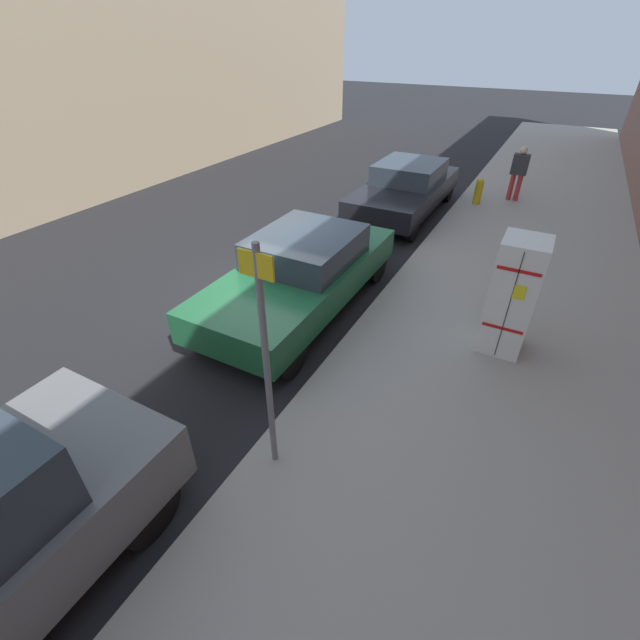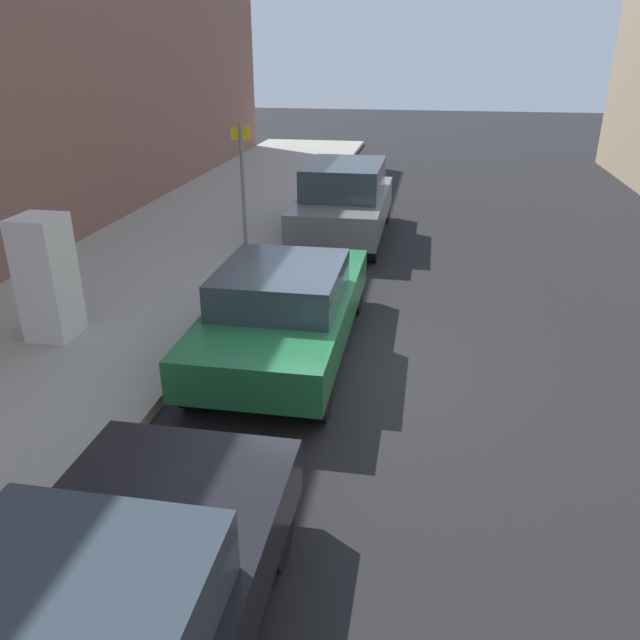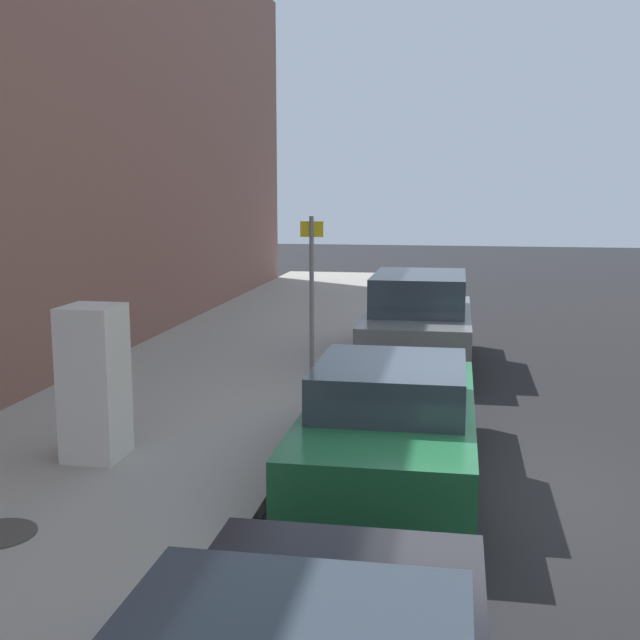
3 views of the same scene
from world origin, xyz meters
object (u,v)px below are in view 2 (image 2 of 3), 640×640
at_px(parked_sedan_green, 285,307).
at_px(parked_suv_gray, 344,200).
at_px(discarded_refrigerator, 47,278).
at_px(street_sign_post, 243,190).

distance_m(parked_sedan_green, parked_suv_gray, 6.19).
height_order(discarded_refrigerator, parked_suv_gray, discarded_refrigerator).
bearing_deg(discarded_refrigerator, parked_suv_gray, 61.64).
relative_size(street_sign_post, parked_sedan_green, 0.60).
bearing_deg(discarded_refrigerator, parked_sedan_green, 4.77).
height_order(street_sign_post, parked_suv_gray, street_sign_post).
distance_m(street_sign_post, parked_sedan_green, 3.74).
bearing_deg(street_sign_post, parked_sedan_green, -64.91).
relative_size(discarded_refrigerator, parked_sedan_green, 0.40).
bearing_deg(street_sign_post, parked_suv_gray, 62.23).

